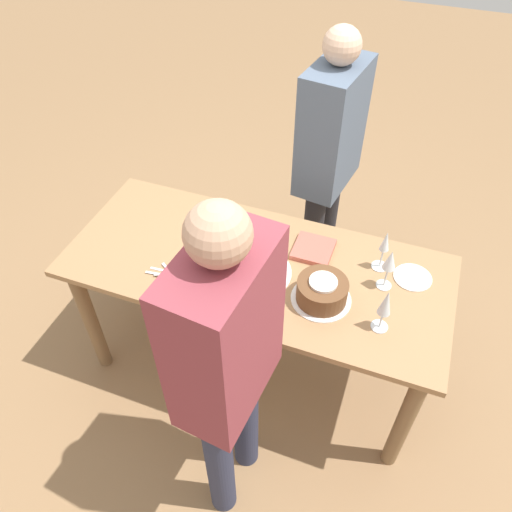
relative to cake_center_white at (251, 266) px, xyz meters
The scene contains 12 objects.
ground_plane 0.80m from the cake_center_white, 86.62° to the left, with size 12.00×12.00×0.00m, color #8E6B47.
dining_table 0.17m from the cake_center_white, 86.62° to the left, with size 1.68×0.72×0.76m.
cake_center_white is the anchor object (origin of this frame).
cake_front_chocolate 0.32m from the cake_center_white, ahead, with size 0.25×0.25×0.11m.
wine_glass_near 0.57m from the cake_center_white, 23.59° to the left, with size 0.07×0.07×0.20m.
wine_glass_far 0.57m from the cake_center_white, 12.35° to the left, with size 0.06×0.06×0.20m.
wine_glass_extra 0.59m from the cake_center_white, ahead, with size 0.07×0.07×0.21m.
dessert_plate_right 0.69m from the cake_center_white, 17.46° to the left, with size 0.16×0.16×0.01m.
fork_pile 0.34m from the cake_center_white, 156.57° to the right, with size 0.22×0.10×0.01m.
napkin_stack 0.31m from the cake_center_white, 45.15° to the left, with size 0.17×0.18×0.02m.
person_cutting 0.60m from the cake_center_white, 76.93° to the right, with size 0.26×0.42×1.60m.
person_watching 0.79m from the cake_center_white, 80.28° to the left, with size 0.28×0.43×1.54m.
Camera 1 is at (0.53, -1.42, 2.33)m, focal length 35.00 mm.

